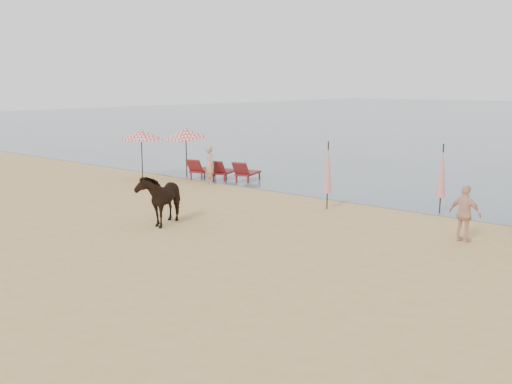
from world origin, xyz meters
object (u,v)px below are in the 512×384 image
(cow, at_px, (161,198))
(umbrella_closed_right, at_px, (442,171))
(lounger_cluster_left, at_px, (223,170))
(beachgoer_right_b, at_px, (465,214))
(umbrella_closed_left, at_px, (328,168))
(umbrella_open_left_a, at_px, (141,135))
(umbrella_open_left_b, at_px, (186,133))
(beachgoer_left, at_px, (210,165))

(cow, bearing_deg, umbrella_closed_right, 23.29)
(lounger_cluster_left, relative_size, beachgoer_right_b, 2.11)
(umbrella_closed_left, relative_size, cow, 1.23)
(umbrella_open_left_a, height_order, beachgoer_right_b, umbrella_open_left_a)
(umbrella_open_left_b, relative_size, umbrella_closed_right, 1.01)
(umbrella_open_left_b, bearing_deg, umbrella_closed_right, -0.33)
(umbrella_open_left_b, xyz_separation_m, cow, (5.84, -6.70, -1.25))
(umbrella_open_left_a, distance_m, umbrella_closed_right, 13.32)
(cow, bearing_deg, umbrella_open_left_b, 106.81)
(cow, bearing_deg, beachgoer_right_b, 1.37)
(umbrella_open_left_a, distance_m, umbrella_closed_left, 9.91)
(umbrella_closed_right, relative_size, beachgoer_left, 1.42)
(umbrella_open_left_a, xyz_separation_m, beachgoer_right_b, (15.03, -1.25, -1.23))
(lounger_cluster_left, bearing_deg, umbrella_open_left_b, 177.95)
(lounger_cluster_left, bearing_deg, beachgoer_left, -96.71)
(umbrella_open_left_a, bearing_deg, lounger_cluster_left, 44.61)
(umbrella_closed_right, height_order, beachgoer_right_b, umbrella_closed_right)
(umbrella_closed_left, distance_m, cow, 5.81)
(lounger_cluster_left, xyz_separation_m, beachgoer_left, (0.16, -0.99, 0.38))
(umbrella_open_left_a, relative_size, cow, 1.18)
(umbrella_open_left_a, xyz_separation_m, umbrella_closed_left, (9.89, -0.07, -0.58))
(cow, bearing_deg, umbrella_open_left_a, 119.88)
(cow, bearing_deg, lounger_cluster_left, 94.87)
(umbrella_closed_left, relative_size, beachgoer_right_b, 1.49)
(umbrella_open_left_b, bearing_deg, umbrella_closed_left, -11.51)
(cow, relative_size, beachgoer_right_b, 1.21)
(umbrella_open_left_b, bearing_deg, beachgoer_right_b, -12.24)
(umbrella_closed_left, distance_m, umbrella_closed_right, 3.73)
(umbrella_open_left_b, bearing_deg, cow, -49.45)
(umbrella_open_left_a, distance_m, beachgoer_right_b, 15.13)
(umbrella_closed_left, xyz_separation_m, beachgoer_right_b, (5.13, -1.18, -0.66))
(beachgoer_right_b, bearing_deg, umbrella_closed_left, -3.79)
(lounger_cluster_left, xyz_separation_m, cow, (3.99, -7.16, 0.35))
(umbrella_closed_right, xyz_separation_m, beachgoer_right_b, (1.82, -2.91, -0.65))
(umbrella_open_left_a, relative_size, beachgoer_left, 1.36)
(umbrella_open_left_a, xyz_separation_m, umbrella_closed_right, (13.20, 1.66, -0.58))
(umbrella_closed_right, bearing_deg, beachgoer_left, -176.71)
(beachgoer_left, bearing_deg, cow, 146.87)
(umbrella_open_left_a, height_order, umbrella_closed_left, umbrella_closed_left)
(umbrella_open_left_a, distance_m, beachgoer_left, 3.59)
(beachgoer_right_b, bearing_deg, beachgoer_left, -2.04)
(umbrella_closed_right, height_order, cow, umbrella_closed_right)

